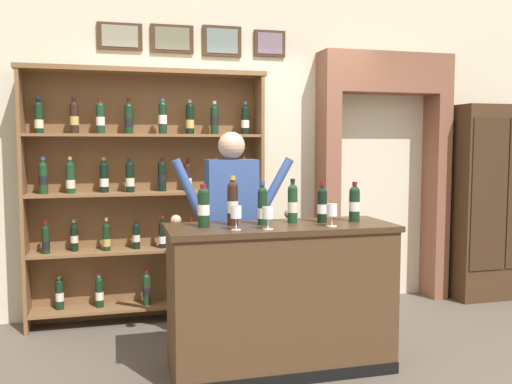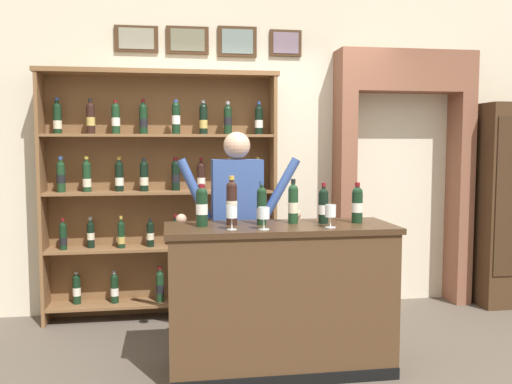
% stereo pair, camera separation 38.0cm
% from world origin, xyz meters
% --- Properties ---
extents(ground_plane, '(14.00, 14.00, 0.02)m').
position_xyz_m(ground_plane, '(0.00, 0.00, -0.01)').
color(ground_plane, brown).
extents(back_wall, '(12.00, 0.19, 3.39)m').
position_xyz_m(back_wall, '(-0.00, 1.61, 1.69)').
color(back_wall, beige).
rests_on(back_wall, ground).
extents(wine_shelf, '(2.09, 0.32, 2.21)m').
position_xyz_m(wine_shelf, '(-0.86, 1.36, 1.18)').
color(wine_shelf, brown).
rests_on(wine_shelf, ground).
extents(archway_doorway, '(1.34, 0.45, 2.45)m').
position_xyz_m(archway_doorway, '(1.45, 1.48, 1.42)').
color(archway_doorway, brown).
rests_on(archway_doorway, ground).
extents(tasting_counter, '(1.56, 0.59, 1.02)m').
position_xyz_m(tasting_counter, '(-0.04, -0.00, 0.51)').
color(tasting_counter, '#4C331E').
rests_on(tasting_counter, ground).
extents(shopkeeper, '(0.97, 0.22, 1.66)m').
position_xyz_m(shopkeeper, '(-0.27, 0.53, 1.02)').
color(shopkeeper, '#2D3347').
rests_on(shopkeeper, ground).
extents(tasting_bottle_brunello, '(0.08, 0.08, 0.29)m').
position_xyz_m(tasting_bottle_brunello, '(-0.57, 0.02, 1.16)').
color(tasting_bottle_brunello, black).
rests_on(tasting_bottle_brunello, tasting_counter).
extents(tasting_bottle_super_tuscan, '(0.08, 0.08, 0.34)m').
position_xyz_m(tasting_bottle_super_tuscan, '(-0.36, 0.07, 1.18)').
color(tasting_bottle_super_tuscan, black).
rests_on(tasting_bottle_super_tuscan, tasting_counter).
extents(tasting_bottle_prosecco, '(0.07, 0.07, 0.30)m').
position_xyz_m(tasting_bottle_prosecco, '(-0.16, 0.04, 1.15)').
color(tasting_bottle_prosecco, black).
rests_on(tasting_bottle_prosecco, tasting_counter).
extents(tasting_bottle_chianti, '(0.07, 0.07, 0.31)m').
position_xyz_m(tasting_bottle_chianti, '(0.06, 0.07, 1.16)').
color(tasting_bottle_chianti, '#19381E').
rests_on(tasting_bottle_chianti, tasting_counter).
extents(tasting_bottle_bianco, '(0.07, 0.07, 0.28)m').
position_xyz_m(tasting_bottle_bianco, '(0.27, 0.04, 1.15)').
color(tasting_bottle_bianco, black).
rests_on(tasting_bottle_bianco, tasting_counter).
extents(tasting_bottle_vin_santo, '(0.08, 0.08, 0.28)m').
position_xyz_m(tasting_bottle_vin_santo, '(0.51, 0.02, 1.15)').
color(tasting_bottle_vin_santo, black).
rests_on(tasting_bottle_vin_santo, tasting_counter).
extents(wine_glass_spare, '(0.07, 0.07, 0.15)m').
position_xyz_m(wine_glass_spare, '(0.27, -0.16, 1.12)').
color(wine_glass_spare, silver).
rests_on(wine_glass_spare, tasting_counter).
extents(wine_glass_right, '(0.07, 0.07, 0.16)m').
position_xyz_m(wine_glass_right, '(-0.39, -0.15, 1.13)').
color(wine_glass_right, silver).
rests_on(wine_glass_right, tasting_counter).
extents(wine_glass_center, '(0.07, 0.07, 0.15)m').
position_xyz_m(wine_glass_center, '(-0.18, -0.17, 1.12)').
color(wine_glass_center, silver).
rests_on(wine_glass_center, tasting_counter).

